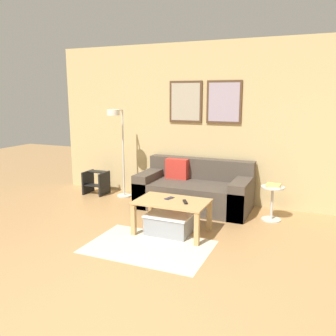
{
  "coord_description": "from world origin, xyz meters",
  "views": [
    {
      "loc": [
        1.59,
        -1.75,
        1.73
      ],
      "look_at": [
        -0.09,
        2.18,
        0.85
      ],
      "focal_mm": 38.0,
      "sensor_mm": 36.0,
      "label": 1
    }
  ],
  "objects_px": {
    "step_stool": "(96,182)",
    "storage_bin": "(169,224)",
    "side_table": "(272,200)",
    "remote_control": "(185,202)",
    "couch": "(194,191)",
    "cell_phone": "(169,198)",
    "floor_lamp": "(118,138)",
    "coffee_table": "(172,207)",
    "book_stack": "(273,185)"
  },
  "relations": [
    {
      "from": "step_stool",
      "to": "storage_bin",
      "type": "bearing_deg",
      "value": -32.11
    },
    {
      "from": "side_table",
      "to": "remote_control",
      "type": "xyz_separation_m",
      "value": [
        -0.93,
        -1.0,
        0.14
      ]
    },
    {
      "from": "side_table",
      "to": "step_stool",
      "type": "height_order",
      "value": "side_table"
    },
    {
      "from": "side_table",
      "to": "remote_control",
      "type": "relative_size",
      "value": 3.24
    },
    {
      "from": "couch",
      "to": "storage_bin",
      "type": "height_order",
      "value": "couch"
    },
    {
      "from": "remote_control",
      "to": "cell_phone",
      "type": "xyz_separation_m",
      "value": [
        -0.25,
        0.09,
        -0.01
      ]
    },
    {
      "from": "couch",
      "to": "cell_phone",
      "type": "bearing_deg",
      "value": -89.14
    },
    {
      "from": "floor_lamp",
      "to": "remote_control",
      "type": "relative_size",
      "value": 10.01
    },
    {
      "from": "side_table",
      "to": "storage_bin",
      "type": "bearing_deg",
      "value": -137.7
    },
    {
      "from": "couch",
      "to": "floor_lamp",
      "type": "relative_size",
      "value": 1.15
    },
    {
      "from": "side_table",
      "to": "remote_control",
      "type": "height_order",
      "value": "side_table"
    },
    {
      "from": "storage_bin",
      "to": "floor_lamp",
      "type": "distance_m",
      "value": 1.99
    },
    {
      "from": "storage_bin",
      "to": "remote_control",
      "type": "xyz_separation_m",
      "value": [
        0.2,
        0.03,
        0.31
      ]
    },
    {
      "from": "side_table",
      "to": "couch",
      "type": "bearing_deg",
      "value": 173.81
    },
    {
      "from": "floor_lamp",
      "to": "cell_phone",
      "type": "bearing_deg",
      "value": -36.37
    },
    {
      "from": "coffee_table",
      "to": "floor_lamp",
      "type": "height_order",
      "value": "floor_lamp"
    },
    {
      "from": "couch",
      "to": "floor_lamp",
      "type": "xyz_separation_m",
      "value": [
        -1.32,
        -0.05,
        0.77
      ]
    },
    {
      "from": "book_stack",
      "to": "step_stool",
      "type": "height_order",
      "value": "book_stack"
    },
    {
      "from": "couch",
      "to": "storage_bin",
      "type": "distance_m",
      "value": 1.17
    },
    {
      "from": "coffee_table",
      "to": "step_stool",
      "type": "bearing_deg",
      "value": 149.07
    },
    {
      "from": "coffee_table",
      "to": "side_table",
      "type": "height_order",
      "value": "side_table"
    },
    {
      "from": "book_stack",
      "to": "step_stool",
      "type": "relative_size",
      "value": 0.56
    },
    {
      "from": "coffee_table",
      "to": "book_stack",
      "type": "bearing_deg",
      "value": 41.66
    },
    {
      "from": "cell_phone",
      "to": "coffee_table",
      "type": "bearing_deg",
      "value": -30.85
    },
    {
      "from": "book_stack",
      "to": "cell_phone",
      "type": "distance_m",
      "value": 1.49
    },
    {
      "from": "couch",
      "to": "storage_bin",
      "type": "bearing_deg",
      "value": -86.98
    },
    {
      "from": "coffee_table",
      "to": "storage_bin",
      "type": "xyz_separation_m",
      "value": [
        -0.03,
        -0.04,
        -0.22
      ]
    },
    {
      "from": "remote_control",
      "to": "couch",
      "type": "bearing_deg",
      "value": 72.83
    },
    {
      "from": "coffee_table",
      "to": "book_stack",
      "type": "relative_size",
      "value": 4.01
    },
    {
      "from": "cell_phone",
      "to": "step_stool",
      "type": "distance_m",
      "value": 2.17
    },
    {
      "from": "floor_lamp",
      "to": "step_stool",
      "type": "distance_m",
      "value": 0.98
    },
    {
      "from": "step_stool",
      "to": "cell_phone",
      "type": "bearing_deg",
      "value": -30.12
    },
    {
      "from": "storage_bin",
      "to": "side_table",
      "type": "xyz_separation_m",
      "value": [
        1.13,
        1.03,
        0.16
      ]
    },
    {
      "from": "couch",
      "to": "book_stack",
      "type": "relative_size",
      "value": 7.6
    },
    {
      "from": "step_stool",
      "to": "floor_lamp",
      "type": "bearing_deg",
      "value": -10.47
    },
    {
      "from": "storage_bin",
      "to": "cell_phone",
      "type": "distance_m",
      "value": 0.33
    },
    {
      "from": "coffee_table",
      "to": "step_stool",
      "type": "xyz_separation_m",
      "value": [
        -1.94,
        1.16,
        -0.13
      ]
    },
    {
      "from": "storage_bin",
      "to": "book_stack",
      "type": "distance_m",
      "value": 1.58
    },
    {
      "from": "couch",
      "to": "storage_bin",
      "type": "xyz_separation_m",
      "value": [
        0.06,
        -1.16,
        -0.14
      ]
    },
    {
      "from": "remote_control",
      "to": "step_stool",
      "type": "relative_size",
      "value": 0.37
    },
    {
      "from": "floor_lamp",
      "to": "coffee_table",
      "type": "bearing_deg",
      "value": -37.06
    },
    {
      "from": "coffee_table",
      "to": "side_table",
      "type": "distance_m",
      "value": 1.48
    },
    {
      "from": "cell_phone",
      "to": "floor_lamp",
      "type": "bearing_deg",
      "value": 160.73
    },
    {
      "from": "coffee_table",
      "to": "couch",
      "type": "bearing_deg",
      "value": 94.4
    },
    {
      "from": "storage_bin",
      "to": "side_table",
      "type": "relative_size",
      "value": 1.17
    },
    {
      "from": "book_stack",
      "to": "side_table",
      "type": "bearing_deg",
      "value": 164.49
    },
    {
      "from": "couch",
      "to": "step_stool",
      "type": "height_order",
      "value": "couch"
    },
    {
      "from": "floor_lamp",
      "to": "side_table",
      "type": "relative_size",
      "value": 3.09
    },
    {
      "from": "storage_bin",
      "to": "cell_phone",
      "type": "xyz_separation_m",
      "value": [
        -0.05,
        0.12,
        0.3
      ]
    },
    {
      "from": "couch",
      "to": "step_stool",
      "type": "xyz_separation_m",
      "value": [
        -1.85,
        0.04,
        -0.05
      ]
    }
  ]
}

